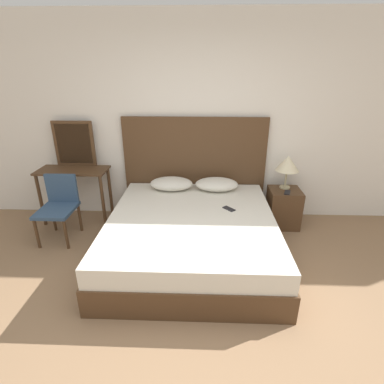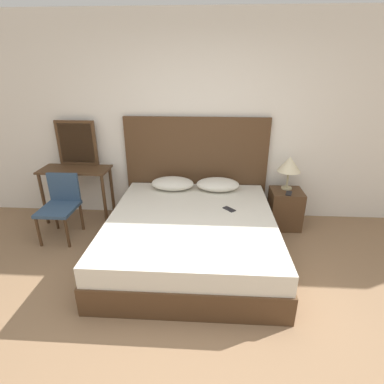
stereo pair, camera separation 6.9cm
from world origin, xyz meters
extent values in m
plane|color=#8C6B4C|center=(0.00, 0.00, 0.00)|extent=(16.00, 16.00, 0.00)
cube|color=white|center=(0.00, 2.45, 1.35)|extent=(10.00, 0.06, 2.70)
cube|color=#4C331E|center=(-0.08, 1.33, 0.14)|extent=(1.87, 2.03, 0.29)
cube|color=silver|center=(-0.08, 1.33, 0.40)|extent=(1.83, 1.99, 0.21)
cube|color=#4C331E|center=(-0.08, 2.37, 0.71)|extent=(1.96, 0.05, 1.43)
ellipsoid|color=silver|center=(-0.38, 2.11, 0.58)|extent=(0.57, 0.36, 0.16)
ellipsoid|color=silver|center=(0.23, 2.11, 0.58)|extent=(0.57, 0.36, 0.16)
cube|color=#232328|center=(0.35, 1.53, 0.51)|extent=(0.15, 0.16, 0.01)
cube|color=#4C331E|center=(1.14, 2.09, 0.26)|extent=(0.41, 0.39, 0.53)
cylinder|color=tan|center=(1.15, 2.16, 0.54)|extent=(0.14, 0.14, 0.02)
cylinder|color=tan|center=(1.15, 2.16, 0.66)|extent=(0.02, 0.02, 0.23)
cone|color=beige|center=(1.15, 2.16, 0.87)|extent=(0.30, 0.30, 0.20)
cube|color=black|center=(1.14, 1.99, 0.53)|extent=(0.12, 0.16, 0.01)
cube|color=#4C331E|center=(-1.72, 2.14, 0.75)|extent=(0.93, 0.42, 0.02)
cylinder|color=#4C331E|center=(-2.14, 1.97, 0.37)|extent=(0.04, 0.04, 0.73)
cylinder|color=#4C331E|center=(-1.29, 1.97, 0.37)|extent=(0.04, 0.04, 0.73)
cylinder|color=#4C331E|center=(-2.14, 2.30, 0.37)|extent=(0.04, 0.04, 0.73)
cylinder|color=#4C331E|center=(-1.29, 2.30, 0.37)|extent=(0.04, 0.04, 0.73)
cube|color=#4C331E|center=(-1.72, 2.32, 1.07)|extent=(0.55, 0.03, 0.62)
cube|color=#B2BCC6|center=(-1.72, 2.31, 1.07)|extent=(0.47, 0.01, 0.54)
cube|color=#334C6B|center=(-1.75, 1.61, 0.40)|extent=(0.41, 0.49, 0.04)
cube|color=#334C6B|center=(-1.75, 1.83, 0.61)|extent=(0.39, 0.04, 0.37)
cylinder|color=#4C331E|center=(-1.93, 1.39, 0.19)|extent=(0.04, 0.04, 0.38)
cylinder|color=#4C331E|center=(-1.58, 1.39, 0.19)|extent=(0.04, 0.04, 0.38)
cylinder|color=#4C331E|center=(-1.93, 1.82, 0.19)|extent=(0.04, 0.04, 0.38)
cylinder|color=#4C331E|center=(-1.58, 1.82, 0.19)|extent=(0.04, 0.04, 0.38)
camera|label=1|loc=(0.04, -1.63, 2.04)|focal=28.00mm
camera|label=2|loc=(0.11, -1.63, 2.04)|focal=28.00mm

